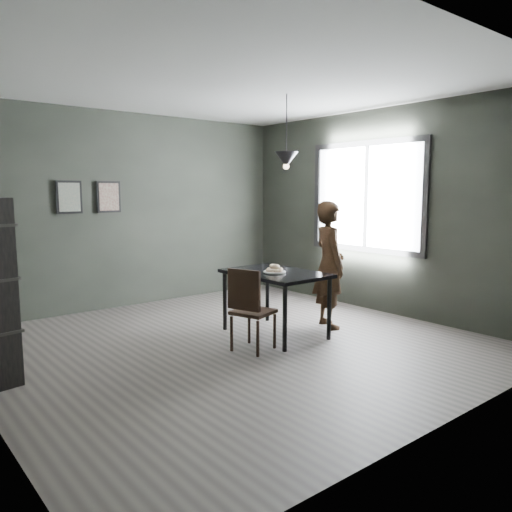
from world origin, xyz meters
TOP-DOWN VIEW (x-y plane):
  - ground at (0.00, 0.00)m, footprint 5.00×5.00m
  - back_wall at (0.00, 2.50)m, footprint 5.00×0.10m
  - ceiling at (0.00, 0.00)m, footprint 5.00×5.00m
  - window_assembly at (2.47, 0.20)m, footprint 0.04×1.96m
  - cafe_table at (0.60, 0.00)m, footprint 0.80×1.20m
  - white_plate at (0.53, -0.06)m, footprint 0.23×0.23m
  - donut_pile at (0.53, -0.06)m, footprint 0.22×0.22m
  - woman at (1.34, -0.16)m, footprint 0.58×0.67m
  - wood_chair at (-0.04, -0.31)m, footprint 0.48×0.48m
  - pendant_lamp at (0.85, 0.10)m, footprint 0.28×0.28m
  - framed_print_left at (-0.90, 2.47)m, footprint 0.34×0.04m
  - framed_print_right at (-0.35, 2.47)m, footprint 0.34×0.04m

SIDE VIEW (x-z plane):
  - ground at x=0.00m, z-range 0.00..0.00m
  - wood_chair at x=-0.04m, z-range 0.06..0.95m
  - cafe_table at x=0.60m, z-range 0.30..1.05m
  - white_plate at x=0.53m, z-range 0.75..0.76m
  - woman at x=1.34m, z-range 0.00..1.56m
  - donut_pile at x=0.53m, z-range 0.75..0.84m
  - back_wall at x=0.00m, z-range 0.00..2.80m
  - window_assembly at x=2.47m, z-range 0.82..2.38m
  - framed_print_left at x=-0.90m, z-range 1.38..1.82m
  - framed_print_right at x=-0.35m, z-range 1.38..1.82m
  - pendant_lamp at x=0.85m, z-range 1.62..2.48m
  - ceiling at x=0.00m, z-range 2.79..2.81m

